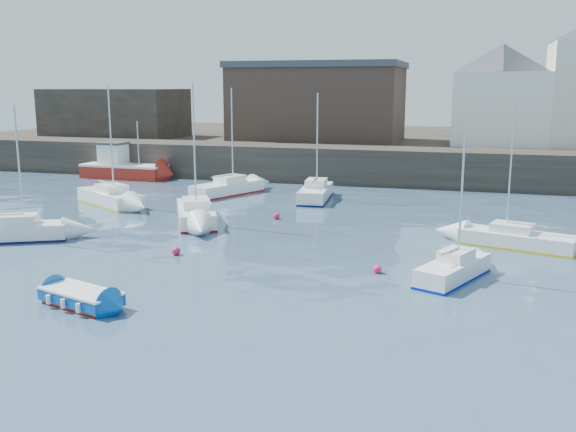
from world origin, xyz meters
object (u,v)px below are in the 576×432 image
(buoy_mid, at_px, (377,273))
(sailboat_b, at_px, (196,213))
(sailboat_d, at_px, (516,239))
(buoy_near, at_px, (176,255))
(blue_dinghy, at_px, (81,297))
(buoy_far, at_px, (277,219))
(sailboat_f, at_px, (316,192))
(sailboat_e, at_px, (110,197))
(sailboat_a, at_px, (14,231))
(sailboat_c, at_px, (453,269))
(sailboat_h, at_px, (228,188))
(fishing_boat, at_px, (123,167))

(buoy_mid, bearing_deg, sailboat_b, 147.69)
(sailboat_d, xyz_separation_m, buoy_near, (-16.06, -6.28, -0.44))
(blue_dinghy, relative_size, buoy_near, 8.60)
(sailboat_b, relative_size, buoy_far, 20.31)
(sailboat_f, height_order, buoy_far, sailboat_f)
(sailboat_e, xyz_separation_m, buoy_mid, (20.34, -11.35, -0.53))
(sailboat_a, distance_m, buoy_far, 15.03)
(sailboat_c, relative_size, sailboat_h, 0.76)
(sailboat_a, xyz_separation_m, sailboat_c, (22.82, -0.70, -0.04))
(sailboat_e, bearing_deg, sailboat_c, -25.83)
(buoy_mid, bearing_deg, sailboat_f, 112.31)
(fishing_boat, xyz_separation_m, buoy_far, (18.72, -13.53, -0.99))
(sailboat_a, height_order, sailboat_h, sailboat_h)
(sailboat_a, relative_size, sailboat_e, 0.88)
(sailboat_e, height_order, buoy_mid, sailboat_e)
(blue_dinghy, xyz_separation_m, fishing_boat, (-16.47, 30.94, 0.63))
(fishing_boat, distance_m, sailboat_f, 20.37)
(blue_dinghy, distance_m, sailboat_a, 12.50)
(sailboat_h, bearing_deg, sailboat_d, -28.64)
(sailboat_f, bearing_deg, buoy_far, -95.36)
(blue_dinghy, bearing_deg, fishing_boat, 118.02)
(sailboat_h, bearing_deg, sailboat_c, -45.63)
(buoy_near, bearing_deg, buoy_mid, -1.90)
(buoy_far, bearing_deg, buoy_mid, -51.97)
(sailboat_h, distance_m, buoy_near, 17.83)
(buoy_near, bearing_deg, sailboat_f, 80.53)
(sailboat_a, bearing_deg, fishing_boat, 106.89)
(fishing_boat, bearing_deg, sailboat_f, -17.66)
(sailboat_c, distance_m, sailboat_h, 24.79)
(fishing_boat, distance_m, sailboat_e, 13.62)
(sailboat_c, xyz_separation_m, sailboat_e, (-23.58, 11.42, 0.07))
(fishing_boat, bearing_deg, blue_dinghy, -61.98)
(sailboat_b, bearing_deg, buoy_mid, -32.31)
(sailboat_b, relative_size, sailboat_c, 1.37)
(sailboat_c, relative_size, sailboat_d, 0.83)
(fishing_boat, bearing_deg, sailboat_e, -63.04)
(blue_dinghy, bearing_deg, sailboat_a, 139.67)
(sailboat_c, relative_size, sailboat_e, 0.74)
(sailboat_c, relative_size, buoy_near, 14.27)
(blue_dinghy, height_order, buoy_near, blue_dinghy)
(sailboat_d, bearing_deg, blue_dinghy, -138.98)
(sailboat_e, height_order, buoy_far, sailboat_e)
(sailboat_c, distance_m, sailboat_d, 7.27)
(fishing_boat, bearing_deg, sailboat_b, -47.81)
(buoy_near, relative_size, buoy_far, 1.04)
(buoy_far, bearing_deg, sailboat_d, -13.52)
(sailboat_a, bearing_deg, sailboat_d, 13.09)
(sailboat_e, distance_m, buoy_mid, 23.30)
(sailboat_b, bearing_deg, sailboat_e, 155.96)
(sailboat_c, xyz_separation_m, sailboat_h, (-17.34, 17.72, 0.06))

